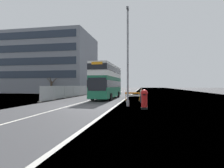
% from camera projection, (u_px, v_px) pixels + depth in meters
% --- Properties ---
extents(ground, '(140.00, 280.00, 0.10)m').
position_uv_depth(ground, '(91.00, 107.00, 17.33)').
color(ground, '#38383A').
extents(double_decker_bus, '(2.92, 11.29, 5.03)m').
position_uv_depth(double_decker_bus, '(107.00, 81.00, 27.17)').
color(double_decker_bus, '#196042').
rests_on(double_decker_bus, ground).
extents(lamppost_foreground, '(0.29, 0.70, 9.66)m').
position_uv_depth(lamppost_foreground, '(128.00, 59.00, 17.59)').
color(lamppost_foreground, gray).
rests_on(lamppost_foreground, ground).
extents(red_pillar_postbox, '(0.59, 0.59, 1.67)m').
position_uv_depth(red_pillar_postbox, '(144.00, 98.00, 15.29)').
color(red_pillar_postbox, black).
rests_on(red_pillar_postbox, ground).
extents(roadworks_barrier, '(1.92, 0.85, 1.15)m').
position_uv_depth(roadworks_barrier, '(133.00, 95.00, 22.73)').
color(roadworks_barrier, orange).
rests_on(roadworks_barrier, ground).
extents(construction_site_fence, '(0.44, 27.40, 1.99)m').
position_uv_depth(construction_site_fence, '(80.00, 91.00, 34.67)').
color(construction_site_fence, '#A8AAAD').
rests_on(construction_site_fence, ground).
extents(car_oncoming_near, '(1.91, 4.34, 1.99)m').
position_uv_depth(car_oncoming_near, '(103.00, 90.00, 42.74)').
color(car_oncoming_near, slate).
rests_on(car_oncoming_near, ground).
extents(car_receding_mid, '(1.97, 4.32, 2.20)m').
position_uv_depth(car_receding_mid, '(107.00, 89.00, 50.60)').
color(car_receding_mid, maroon).
rests_on(car_receding_mid, ground).
extents(bare_tree_far_verge_near, '(2.67, 2.23, 3.87)m').
position_uv_depth(bare_tree_far_verge_near, '(51.00, 86.00, 42.41)').
color(bare_tree_far_verge_near, '#4C3D2D').
rests_on(bare_tree_far_verge_near, ground).
extents(bare_tree_far_verge_mid, '(2.60, 2.70, 4.01)m').
position_uv_depth(bare_tree_far_verge_mid, '(93.00, 85.00, 59.42)').
color(bare_tree_far_verge_mid, '#4C3D2D').
rests_on(bare_tree_far_verge_mid, ground).
extents(bare_tree_far_verge_far, '(1.96, 2.18, 4.34)m').
position_uv_depth(bare_tree_far_verge_far, '(87.00, 85.00, 68.35)').
color(bare_tree_far_verge_far, '#4C3D2D').
rests_on(bare_tree_far_verge_far, ground).
extents(pedestrian_at_kerb, '(0.34, 0.34, 1.67)m').
position_uv_depth(pedestrian_at_kerb, '(141.00, 95.00, 21.15)').
color(pedestrian_at_kerb, '#2D3342').
rests_on(pedestrian_at_kerb, ground).
extents(backdrop_office_block, '(28.20, 16.34, 16.11)m').
position_uv_depth(backdrop_office_block, '(43.00, 65.00, 52.24)').
color(backdrop_office_block, gray).
rests_on(backdrop_office_block, ground).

